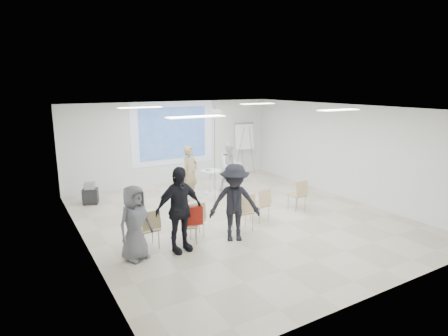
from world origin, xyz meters
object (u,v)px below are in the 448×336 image
chair_left_mid (189,224)px  audience_outer (134,218)px  chair_center (245,209)px  audience_mid (235,198)px  player_left (190,170)px  av_cart (90,194)px  audience_left (179,203)px  chair_right_inner (262,203)px  player_right (231,164)px  chair_right_far (299,193)px  chair_far_left (149,226)px  flipchart_easel (244,136)px  pedestal_table (211,180)px  chair_left_inner (196,217)px  laptop (194,217)px

chair_left_mid → audience_outer: size_ratio=0.46×
chair_left_mid → chair_center: chair_center is taller
audience_outer → audience_mid: bearing=-26.9°
player_left → av_cart: bearing=134.1°
player_left → audience_left: (-1.80, -3.25, 0.10)m
chair_right_inner → audience_mid: size_ratio=0.43×
player_right → audience_outer: 5.66m
audience_left → chair_right_far: bearing=3.5°
player_left → player_right: player_left is taller
player_right → chair_far_left: (-4.04, -3.19, -0.38)m
audience_mid → audience_outer: 2.32m
player_left → audience_outer: 4.20m
av_cart → flipchart_easel: bearing=27.7°
audience_outer → av_cart: 4.40m
player_right → chair_right_inner: size_ratio=2.06×
av_cart → chair_center: bearing=-36.3°
chair_right_inner → chair_right_far: bearing=-0.9°
pedestal_table → audience_mid: size_ratio=0.40×
chair_left_mid → chair_center: 1.51m
chair_left_inner → audience_outer: size_ratio=0.49×
player_right → audience_left: audience_left is taller
chair_far_left → chair_right_inner: (3.17, 0.15, -0.01)m
chair_right_far → audience_outer: 5.08m
audience_left → flipchart_easel: size_ratio=1.04×
audience_left → audience_mid: bearing=-11.2°
flipchart_easel → av_cart: size_ratio=3.15×
chair_right_far → laptop: (-3.42, -0.14, -0.06)m
player_left → chair_far_left: bearing=-152.3°
chair_left_mid → audience_outer: audience_outer is taller
audience_mid → flipchart_easel: bearing=78.5°
chair_right_far → audience_mid: bearing=-163.4°
chair_right_inner → chair_right_far: size_ratio=0.99×
chair_left_inner → laptop: bearing=91.5°
chair_right_far → audience_outer: size_ratio=0.51×
chair_center → chair_far_left: bearing=177.8°
player_right → chair_left_mid: (-3.15, -3.35, -0.44)m
pedestal_table → chair_center: 3.43m
chair_left_mid → flipchart_easel: flipchart_easel is taller
chair_right_inner → laptop: chair_right_inner is taller
laptop → flipchart_easel: (4.57, 4.76, 1.08)m
pedestal_table → audience_left: 4.50m
laptop → flipchart_easel: bearing=-126.4°
audience_left → audience_mid: size_ratio=1.05×
chair_right_inner → laptop: (-1.98, 0.03, -0.06)m
player_right → flipchart_easel: flipchart_easel is taller
chair_center → player_right: bearing=66.0°
chair_left_inner → player_left: bearing=74.6°
player_left → chair_right_inner: size_ratio=2.21×
chair_far_left → audience_mid: bearing=-18.7°
chair_right_far → av_cart: size_ratio=1.36×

